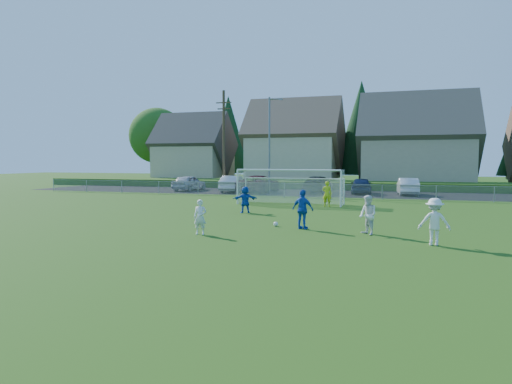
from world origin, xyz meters
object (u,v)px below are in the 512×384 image
(goalkeeper, at_px, (327,194))
(soccer_goal, at_px, (291,181))
(car_b, at_px, (233,184))
(player_blue_b, at_px, (245,199))
(player_white_a, at_px, (200,217))
(player_white_c, at_px, (434,222))
(player_blue_a, at_px, (303,209))
(player_white_b, at_px, (368,215))
(car_c, at_px, (259,184))
(car_d, at_px, (318,185))
(soccer_ball, at_px, (276,224))
(car_f, at_px, (408,186))
(car_e, at_px, (361,186))
(car_a, at_px, (189,183))

(goalkeeper, height_order, soccer_goal, soccer_goal)
(car_b, bearing_deg, player_blue_b, 106.34)
(car_b, relative_size, soccer_goal, 0.65)
(player_white_a, bearing_deg, soccer_goal, 77.72)
(player_white_c, xyz_separation_m, car_b, (-17.04, 24.12, -0.07))
(player_blue_a, bearing_deg, car_b, -44.57)
(player_white_b, distance_m, goalkeeper, 11.58)
(player_white_b, height_order, player_white_c, player_white_c)
(car_c, distance_m, car_d, 5.64)
(player_blue_b, bearing_deg, soccer_goal, -128.95)
(player_blue_a, distance_m, goalkeeper, 10.34)
(soccer_ball, distance_m, player_white_c, 7.39)
(soccer_ball, bearing_deg, player_blue_a, -16.65)
(player_white_a, xyz_separation_m, car_b, (-7.86, 24.55, 0.06))
(car_d, bearing_deg, goalkeeper, 104.70)
(player_white_c, height_order, goalkeeper, player_white_c)
(soccer_ball, relative_size, player_white_c, 0.13)
(player_white_c, bearing_deg, car_b, -55.95)
(goalkeeper, bearing_deg, car_d, -75.42)
(player_white_b, xyz_separation_m, goalkeeper, (-3.48, 11.05, 0.03))
(player_blue_a, xyz_separation_m, car_d, (-3.38, 22.72, -0.10))
(player_white_b, bearing_deg, player_white_a, -112.30)
(player_white_a, xyz_separation_m, player_blue_a, (3.77, 2.83, 0.16))
(player_white_b, xyz_separation_m, car_f, (1.78, 23.55, -0.07))
(car_b, distance_m, car_f, 16.37)
(car_c, distance_m, car_e, 9.61)
(soccer_ball, bearing_deg, player_white_c, -22.49)
(soccer_goal, bearing_deg, player_blue_a, -73.84)
(player_white_b, bearing_deg, soccer_goal, 167.54)
(player_white_c, relative_size, car_f, 0.37)
(player_white_a, bearing_deg, car_e, 70.17)
(car_d, relative_size, soccer_goal, 0.74)
(soccer_ball, xyz_separation_m, player_blue_a, (1.38, -0.41, 0.78))
(player_white_a, distance_m, car_d, 25.55)
(player_blue_a, height_order, car_a, player_blue_a)
(player_white_a, relative_size, car_f, 0.32)
(player_white_a, bearing_deg, player_blue_b, 85.59)
(car_a, height_order, car_f, car_a)
(goalkeeper, bearing_deg, player_white_c, 116.83)
(soccer_ball, relative_size, car_a, 0.05)
(goalkeeper, xyz_separation_m, car_f, (5.25, 12.50, -0.10))
(player_blue_b, height_order, goalkeeper, goalkeeper)
(soccer_ball, distance_m, car_d, 22.41)
(player_white_a, distance_m, player_white_b, 7.02)
(player_white_c, distance_m, goalkeeper, 14.06)
(player_white_b, height_order, car_c, player_white_b)
(goalkeeper, distance_m, soccer_goal, 2.97)
(player_white_a, distance_m, soccer_goal, 14.13)
(player_white_c, relative_size, player_blue_b, 1.10)
(car_d, bearing_deg, soccer_ball, 96.97)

